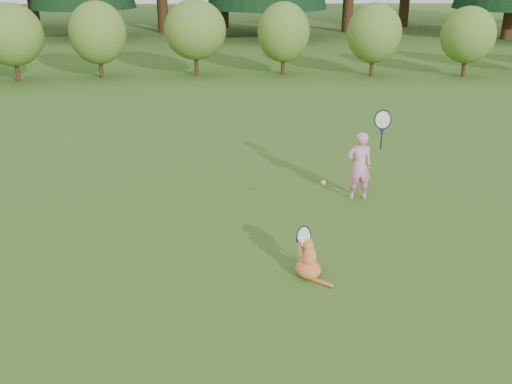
{
  "coord_description": "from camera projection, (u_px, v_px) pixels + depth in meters",
  "views": [
    {
      "loc": [
        0.03,
        -6.64,
        3.72
      ],
      "look_at": [
        0.2,
        0.8,
        0.7
      ],
      "focal_mm": 40.0,
      "sensor_mm": 36.0,
      "label": 1
    }
  ],
  "objects": [
    {
      "name": "ground",
      "position": [
        242.0,
        264.0,
        7.55
      ],
      "size": [
        100.0,
        100.0,
        0.0
      ],
      "primitive_type": "plane",
      "color": "#2F5317",
      "rests_on": "ground"
    },
    {
      "name": "shrub_row",
      "position": [
        242.0,
        36.0,
        19.07
      ],
      "size": [
        28.0,
        3.0,
        2.8
      ],
      "primitive_type": null,
      "color": "#4F6920",
      "rests_on": "ground"
    },
    {
      "name": "child",
      "position": [
        360.0,
        164.0,
        9.4
      ],
      "size": [
        0.65,
        0.36,
        1.74
      ],
      "rotation": [
        0.0,
        0.0,
        3.23
      ],
      "color": "pink",
      "rests_on": "ground"
    },
    {
      "name": "cat",
      "position": [
        308.0,
        257.0,
        7.17
      ],
      "size": [
        0.53,
        0.76,
        0.71
      ],
      "rotation": [
        0.0,
        0.0,
        0.43
      ],
      "color": "#C74F26",
      "rests_on": "ground"
    },
    {
      "name": "tennis_ball",
      "position": [
        323.0,
        183.0,
        8.33
      ],
      "size": [
        0.07,
        0.07,
        0.07
      ],
      "color": "yellow",
      "rests_on": "ground"
    }
  ]
}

